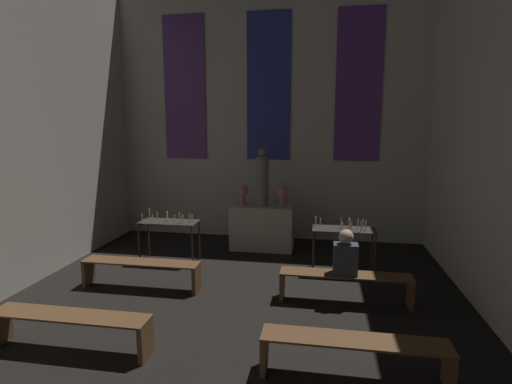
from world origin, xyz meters
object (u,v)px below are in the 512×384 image
pew_third_left (70,324)px  person_seated (346,254)px  altar (262,227)px  candle_rack_left (169,227)px  pew_back_right (345,282)px  statue (262,179)px  pew_third_right (354,350)px  flower_vase_left (242,193)px  pew_back_left (141,269)px  candle_rack_right (344,234)px  flower_vase_right (283,194)px

pew_third_left → person_seated: bearing=29.8°
altar → pew_third_left: size_ratio=0.68×
candle_rack_left → pew_third_left: bearing=-89.5°
pew_back_right → statue: bearing=124.0°
pew_third_right → pew_back_right: same height
statue → flower_vase_left: 0.53m
pew_back_left → statue: bearing=56.0°
altar → pew_third_left: altar is taller
flower_vase_left → candle_rack_right: flower_vase_left is taller
pew_third_left → pew_back_right: bearing=29.8°
flower_vase_left → pew_back_left: size_ratio=0.22×
altar → pew_third_right: (1.65, -4.33, -0.14)m
statue → pew_third_left: statue is taller
flower_vase_right → candle_rack_right: flower_vase_right is taller
candle_rack_left → candle_rack_right: candle_rack_left is taller
candle_rack_left → person_seated: size_ratio=1.65×
pew_back_right → candle_rack_right: bearing=88.7°
pew_third_right → person_seated: 1.93m
altar → candle_rack_right: candle_rack_right is taller
statue → candle_rack_left: 2.17m
candle_rack_left → candle_rack_right: size_ratio=1.00×
candle_rack_right → pew_back_left: size_ratio=0.58×
altar → statue: size_ratio=1.09×
statue → candle_rack_right: statue is taller
candle_rack_right → person_seated: size_ratio=1.65×
altar → pew_third_left: (-1.65, -4.33, -0.14)m
altar → pew_back_left: altar is taller
statue → altar: bearing=90.0°
pew_third_right → candle_rack_right: bearing=89.4°
altar → flower_vase_left: size_ratio=3.09×
altar → pew_third_left: 4.63m
pew_third_right → person_seated: bearing=90.2°
altar → flower_vase_right: 0.86m
flower_vase_right → altar: bearing=180.0°
statue → pew_back_right: size_ratio=0.63×
flower_vase_left → pew_back_right: flower_vase_left is taller
pew_back_left → person_seated: bearing=-0.0°
candle_rack_right → pew_back_left: (-3.32, -1.33, -0.37)m
statue → person_seated: statue is taller
person_seated → flower_vase_right: bearing=116.2°
flower_vase_right → statue: bearing=-180.0°
flower_vase_left → person_seated: 3.24m
altar → pew_third_right: bearing=-69.2°
flower_vase_left → flower_vase_right: 0.87m
candle_rack_right → person_seated: bearing=-91.7°
flower_vase_left → pew_back_right: (2.08, -2.44, -0.89)m
candle_rack_left → pew_back_left: candle_rack_left is taller
statue → pew_third_right: (1.65, -4.33, -1.19)m
pew_third_left → person_seated: (3.29, 1.88, 0.43)m
flower_vase_right → candle_rack_right: 1.74m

